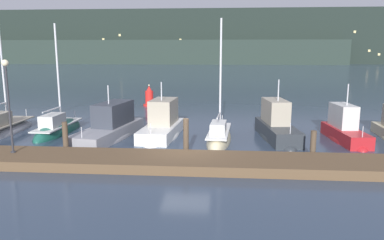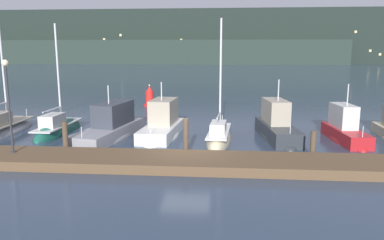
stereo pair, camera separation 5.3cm
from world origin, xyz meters
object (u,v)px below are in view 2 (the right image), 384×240
object	(u,v)px
motorboat_berth_7	(345,134)
sailboat_berth_2	(58,131)
motorboat_berth_4	(162,129)
dock_lamppost	(8,92)
sailboat_berth_5	(219,139)
channel_buoy	(150,98)
motorboat_berth_3	(110,132)
motorboat_berth_6	(277,131)
sailboat_berth_1	(3,131)

from	to	relation	value
motorboat_berth_7	sailboat_berth_2	bearing A→B (deg)	177.89
sailboat_berth_2	motorboat_berth_7	xyz separation A→B (m)	(18.13, -0.67, 0.28)
sailboat_berth_2	motorboat_berth_4	distance (m)	7.00
motorboat_berth_4	dock_lamppost	world-z (taller)	dock_lamppost
sailboat_berth_5	channel_buoy	size ratio (longest dim) A/B	3.86
motorboat_berth_3	motorboat_berth_6	world-z (taller)	motorboat_berth_6
dock_lamppost	sailboat_berth_1	bearing A→B (deg)	124.94
sailboat_berth_1	motorboat_berth_3	xyz separation A→B (m)	(7.31, -0.59, 0.19)
motorboat_berth_4	channel_buoy	bearing A→B (deg)	104.64
motorboat_berth_3	motorboat_berth_7	bearing A→B (deg)	1.66
channel_buoy	sailboat_berth_2	bearing A→B (deg)	-106.92
motorboat_berth_4	motorboat_berth_7	size ratio (longest dim) A/B	1.16
sailboat_berth_1	sailboat_berth_2	xyz separation A→B (m)	(3.48, 0.50, -0.07)
motorboat_berth_3	motorboat_berth_6	size ratio (longest dim) A/B	1.22
dock_lamppost	channel_buoy	bearing A→B (deg)	80.42
motorboat_berth_3	motorboat_berth_6	bearing A→B (deg)	3.95
sailboat_berth_1	sailboat_berth_2	distance (m)	3.52
sailboat_berth_1	motorboat_berth_7	bearing A→B (deg)	-0.45
motorboat_berth_3	sailboat_berth_5	size ratio (longest dim) A/B	0.95
sailboat_berth_1	dock_lamppost	size ratio (longest dim) A/B	2.10
channel_buoy	dock_lamppost	distance (m)	18.97
sailboat_berth_5	motorboat_berth_7	bearing A→B (deg)	4.69
motorboat_berth_4	channel_buoy	world-z (taller)	motorboat_berth_4
sailboat_berth_5	dock_lamppost	world-z (taller)	sailboat_berth_5
motorboat_berth_4	sailboat_berth_5	distance (m)	3.77
sailboat_berth_1	sailboat_berth_5	xyz separation A→B (m)	(14.09, -0.79, -0.08)
channel_buoy	sailboat_berth_1	bearing A→B (deg)	-119.53
motorboat_berth_4	motorboat_berth_7	distance (m)	11.15
dock_lamppost	sailboat_berth_2	bearing A→B (deg)	95.32
motorboat_berth_3	sailboat_berth_5	xyz separation A→B (m)	(6.78, -0.20, -0.27)
sailboat_berth_2	motorboat_berth_3	distance (m)	3.99
channel_buoy	dock_lamppost	xyz separation A→B (m)	(-3.13, -18.53, 2.64)
motorboat_berth_7	dock_lamppost	bearing A→B (deg)	-162.13
sailboat_berth_1	motorboat_berth_6	xyz separation A→B (m)	(17.62, 0.13, 0.27)
sailboat_berth_2	sailboat_berth_1	bearing A→B (deg)	-171.89
motorboat_berth_6	channel_buoy	bearing A→B (deg)	129.67
sailboat_berth_5	dock_lamppost	xyz separation A→B (m)	(-10.02, -5.04, 3.31)
motorboat_berth_3	motorboat_berth_4	world-z (taller)	motorboat_berth_4
sailboat_berth_1	sailboat_berth_2	world-z (taller)	sailboat_berth_1
motorboat_berth_7	channel_buoy	bearing A→B (deg)	138.23
sailboat_berth_2	motorboat_berth_3	xyz separation A→B (m)	(3.83, -1.08, 0.26)
sailboat_berth_1	motorboat_berth_6	distance (m)	17.63
motorboat_berth_4	channel_buoy	size ratio (longest dim) A/B	2.91
sailboat_berth_2	motorboat_berth_6	size ratio (longest dim) A/B	1.27
motorboat_berth_4	dock_lamppost	size ratio (longest dim) A/B	1.34
sailboat_berth_1	channel_buoy	bearing A→B (deg)	60.47
motorboat_berth_3	channel_buoy	distance (m)	13.29
sailboat_berth_1	sailboat_berth_5	world-z (taller)	sailboat_berth_1
motorboat_berth_3	channel_buoy	xyz separation A→B (m)	(-0.12, 13.29, 0.41)
motorboat_berth_7	channel_buoy	xyz separation A→B (m)	(-14.41, 12.87, 0.39)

